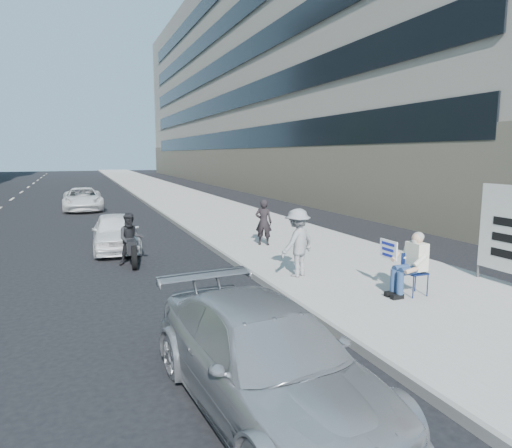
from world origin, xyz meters
name	(u,v)px	position (x,y,z in m)	size (l,w,h in m)	color
ground	(214,305)	(0.00, 0.00, 0.00)	(160.00, 160.00, 0.00)	black
near_sidewalk	(186,200)	(4.00, 20.00, 0.07)	(5.00, 120.00, 0.15)	gray
near_building	(289,80)	(17.00, 32.00, 10.00)	(14.00, 70.00, 20.00)	gray
seated_protester	(410,261)	(3.76, -1.30, 0.87)	(0.83, 1.12, 1.31)	#111F4D
jogger	(297,243)	(2.30, 0.86, 0.95)	(1.04, 0.60, 1.60)	gray
pedestrian_woman	(264,222)	(2.99, 4.60, 0.88)	(0.53, 0.35, 1.46)	black
parked_sedan	(265,359)	(-0.50, -3.86, 0.62)	(1.74, 4.28, 1.24)	#A3A5AA
white_sedan_near	(116,232)	(-1.37, 6.25, 0.58)	(1.38, 3.42, 1.17)	white
white_sedan_far	(83,199)	(-2.14, 17.70, 0.60)	(1.99, 4.32, 1.20)	white
motorcycle	(131,242)	(-1.14, 4.11, 0.64)	(0.72, 2.05, 1.42)	black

